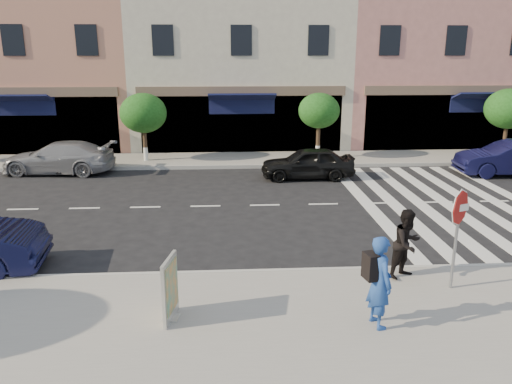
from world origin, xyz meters
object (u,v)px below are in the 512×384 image
(stop_sign, at_px, (459,216))
(poster_board, at_px, (170,290))
(photographer, at_px, (380,282))
(walker, at_px, (407,244))
(car_far_right, at_px, (511,158))
(car_far_left, at_px, (59,158))
(car_far_mid, at_px, (308,163))

(stop_sign, bearing_deg, poster_board, 168.78)
(stop_sign, xyz_separation_m, photographer, (-2.01, -1.37, -0.75))
(walker, relative_size, car_far_right, 0.36)
(photographer, bearing_deg, car_far_left, 24.73)
(stop_sign, distance_m, car_far_mid, 10.39)
(walker, relative_size, car_far_left, 0.34)
(poster_board, bearing_deg, car_far_left, 126.40)
(poster_board, relative_size, car_far_left, 0.27)
(car_far_mid, bearing_deg, poster_board, -21.31)
(car_far_mid, height_order, car_far_right, car_far_right)
(car_far_mid, relative_size, car_far_right, 0.86)
(car_far_mid, bearing_deg, walker, 4.02)
(stop_sign, bearing_deg, car_far_left, 115.01)
(poster_board, xyz_separation_m, car_far_mid, (4.34, 11.15, -0.11))
(car_far_left, bearing_deg, car_far_mid, 87.39)
(car_far_mid, bearing_deg, car_far_right, 89.97)
(poster_board, distance_m, car_far_right, 17.03)
(stop_sign, relative_size, photographer, 1.26)
(photographer, distance_m, poster_board, 3.84)
(car_far_left, bearing_deg, poster_board, 31.13)
(stop_sign, xyz_separation_m, car_far_left, (-11.86, 11.72, -1.10))
(stop_sign, height_order, walker, stop_sign)
(photographer, distance_m, car_far_right, 14.71)
(poster_board, bearing_deg, photographer, 4.42)
(walker, height_order, car_far_right, walker)
(photographer, distance_m, car_far_left, 16.38)
(walker, xyz_separation_m, poster_board, (-5.02, -1.55, -0.18))
(photographer, relative_size, poster_board, 1.40)
(stop_sign, distance_m, poster_board, 5.98)
(stop_sign, bearing_deg, car_far_right, 35.08)
(stop_sign, height_order, poster_board, stop_sign)
(car_far_left, relative_size, car_far_mid, 1.23)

